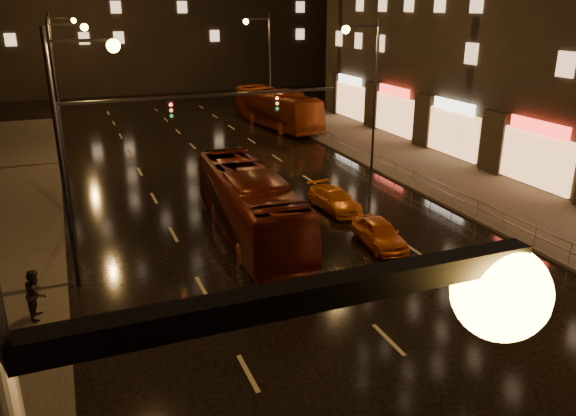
{
  "coord_description": "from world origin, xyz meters",
  "views": [
    {
      "loc": [
        -9.23,
        -9.94,
        10.66
      ],
      "look_at": [
        -0.86,
        11.05,
        2.5
      ],
      "focal_mm": 35.0,
      "sensor_mm": 36.0,
      "label": 1
    }
  ],
  "objects_px": {
    "bus_curb": "(277,108)",
    "pedestrian_b": "(36,294)",
    "taxi_far": "(335,199)",
    "bus_red": "(250,204)",
    "taxi_near": "(379,233)"
  },
  "relations": [
    {
      "from": "bus_curb",
      "to": "pedestrian_b",
      "type": "xyz_separation_m",
      "value": [
        -20.0,
        -28.89,
        -0.65
      ]
    },
    {
      "from": "taxi_far",
      "to": "bus_curb",
      "type": "bearing_deg",
      "value": 74.17
    },
    {
      "from": "bus_curb",
      "to": "pedestrian_b",
      "type": "height_order",
      "value": "bus_curb"
    },
    {
      "from": "bus_red",
      "to": "taxi_near",
      "type": "distance_m",
      "value": 6.33
    },
    {
      "from": "bus_curb",
      "to": "taxi_near",
      "type": "bearing_deg",
      "value": -108.58
    },
    {
      "from": "bus_curb",
      "to": "taxi_near",
      "type": "height_order",
      "value": "bus_curb"
    },
    {
      "from": "taxi_near",
      "to": "taxi_far",
      "type": "height_order",
      "value": "taxi_near"
    },
    {
      "from": "bus_curb",
      "to": "pedestrian_b",
      "type": "relative_size",
      "value": 6.7
    },
    {
      "from": "taxi_near",
      "to": "pedestrian_b",
      "type": "bearing_deg",
      "value": -170.63
    },
    {
      "from": "bus_red",
      "to": "taxi_far",
      "type": "height_order",
      "value": "bus_red"
    },
    {
      "from": "bus_red",
      "to": "bus_curb",
      "type": "xyz_separation_m",
      "value": [
        10.5,
        24.19,
        0.07
      ]
    },
    {
      "from": "taxi_near",
      "to": "bus_curb",
      "type": "bearing_deg",
      "value": 83.56
    },
    {
      "from": "pedestrian_b",
      "to": "taxi_near",
      "type": "bearing_deg",
      "value": -77.11
    },
    {
      "from": "bus_curb",
      "to": "taxi_near",
      "type": "relative_size",
      "value": 3.28
    },
    {
      "from": "bus_red",
      "to": "bus_curb",
      "type": "distance_m",
      "value": 26.37
    }
  ]
}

